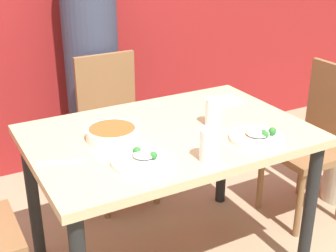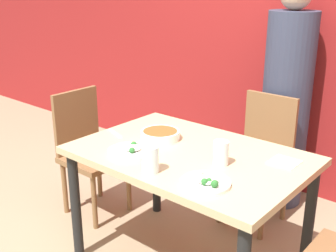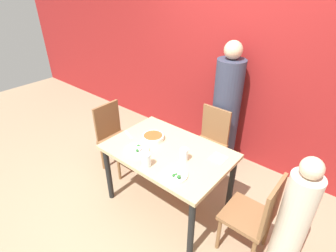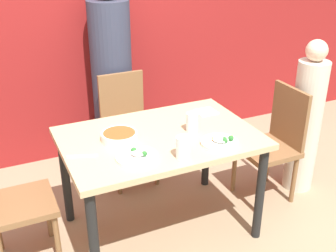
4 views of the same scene
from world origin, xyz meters
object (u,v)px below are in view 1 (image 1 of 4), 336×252
object	(u,v)px
bowl_curry	(112,133)
chair_adult_spot	(115,124)
chair_child_spot	(315,138)
person_adult	(92,66)
glass_water_tall	(210,145)
plate_rice_adult	(143,159)

from	to	relation	value
bowl_curry	chair_adult_spot	bearing A→B (deg)	67.59
chair_child_spot	person_adult	world-z (taller)	person_adult
chair_child_spot	bowl_curry	size ratio (longest dim) A/B	3.88
bowl_curry	glass_water_tall	distance (m)	0.46
glass_water_tall	chair_adult_spot	bearing A→B (deg)	88.33
person_adult	glass_water_tall	xyz separation A→B (m)	(-0.03, -1.43, 0.04)
chair_child_spot	bowl_curry	world-z (taller)	chair_child_spot
person_adult	plate_rice_adult	distance (m)	1.35
chair_child_spot	plate_rice_adult	bearing A→B (deg)	-78.90
chair_child_spot	person_adult	xyz separation A→B (m)	(-0.93, 1.09, 0.28)
chair_child_spot	glass_water_tall	world-z (taller)	chair_child_spot
plate_rice_adult	person_adult	bearing A→B (deg)	78.25
chair_adult_spot	chair_child_spot	bearing A→B (deg)	-38.56
person_adult	glass_water_tall	distance (m)	1.43
person_adult	glass_water_tall	bearing A→B (deg)	-91.27
chair_child_spot	plate_rice_adult	world-z (taller)	chair_child_spot
chair_adult_spot	person_adult	bearing A→B (deg)	90.00
chair_adult_spot	chair_child_spot	xyz separation A→B (m)	(0.93, -0.74, 0.00)
chair_child_spot	plate_rice_adult	size ratio (longest dim) A/B	3.57
person_adult	bowl_curry	world-z (taller)	person_adult
bowl_curry	glass_water_tall	size ratio (longest dim) A/B	1.72
plate_rice_adult	glass_water_tall	distance (m)	0.27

